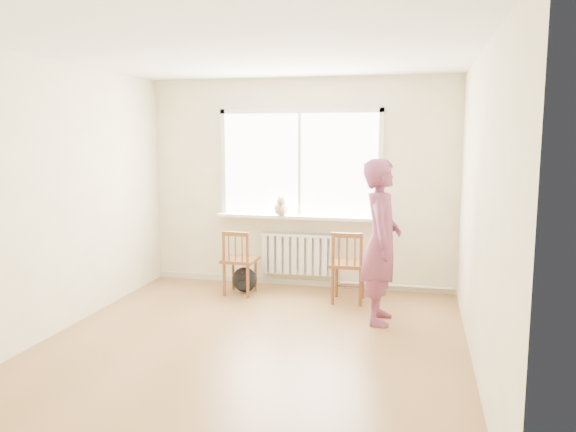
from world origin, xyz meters
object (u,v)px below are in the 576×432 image
Objects in this scene: chair_right at (348,267)px; backpack at (245,280)px; person at (381,242)px; cat at (281,207)px; chair_left at (239,262)px.

chair_right reaches higher than backpack.
person is 1.72m from cat.
chair_left is 1.94m from person.
person is at bearing -52.16° from cat.
cat is (0.44, 0.43, 0.65)m from chair_left.
person is 4.22× the size of cat.
chair_left is 0.29m from backpack.
backpack is at bearing -100.50° from chair_left.
backpack is at bearing -7.56° from chair_right.
chair_left is 1.36m from chair_right.
person reaches higher than cat.
chair_right is (1.36, -0.03, 0.02)m from chair_left.
chair_right is 0.50× the size of person.
person is at bearing 124.31° from chair_right.
chair_right is 1.21m from cat.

